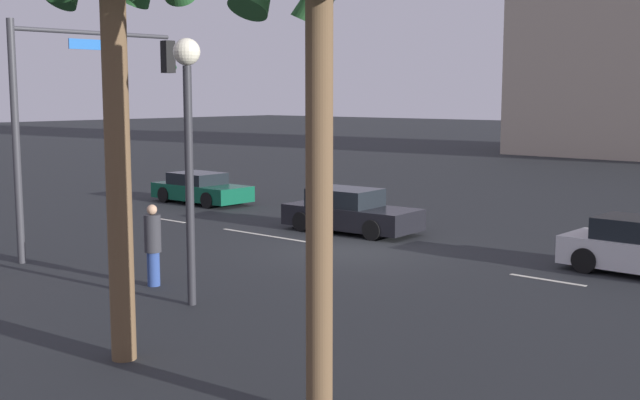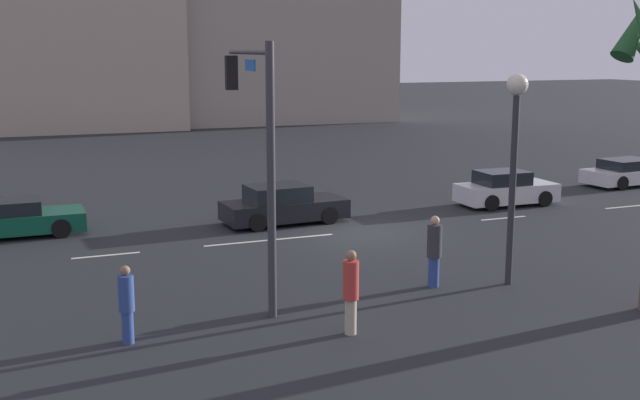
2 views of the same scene
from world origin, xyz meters
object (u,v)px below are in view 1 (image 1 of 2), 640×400
(car_1, at_px, (201,189))
(traffic_signal, at_px, (74,99))
(car_3, at_px, (350,212))
(streetlamp, at_px, (188,118))
(palm_tree_0, at_px, (312,15))
(palm_tree_1, at_px, (116,16))
(pedestrian_0, at_px, (153,243))

(car_1, relative_size, traffic_signal, 0.69)
(car_3, distance_m, streetlamp, 10.44)
(streetlamp, bearing_deg, traffic_signal, -13.15)
(car_1, relative_size, car_3, 0.96)
(palm_tree_0, bearing_deg, traffic_signal, -19.50)
(car_3, distance_m, palm_tree_1, 14.31)
(car_3, bearing_deg, traffic_signal, 66.41)
(car_1, height_order, traffic_signal, traffic_signal)
(streetlamp, distance_m, pedestrian_0, 3.60)
(car_3, distance_m, pedestrian_0, 8.93)
(car_1, relative_size, palm_tree_1, 0.57)
(car_3, height_order, traffic_signal, traffic_signal)
(streetlamp, xyz_separation_m, palm_tree_0, (-5.93, 2.89, 1.49))
(car_3, bearing_deg, palm_tree_1, 111.96)
(traffic_signal, bearing_deg, car_1, -59.02)
(traffic_signal, distance_m, palm_tree_0, 13.30)
(palm_tree_1, bearing_deg, pedestrian_0, -42.77)
(pedestrian_0, bearing_deg, car_3, -82.63)
(car_3, distance_m, traffic_signal, 9.33)
(traffic_signal, height_order, palm_tree_0, palm_tree_0)
(traffic_signal, bearing_deg, palm_tree_1, 151.58)
(pedestrian_0, bearing_deg, palm_tree_0, 156.57)
(car_3, height_order, palm_tree_1, palm_tree_1)
(streetlamp, distance_m, palm_tree_0, 6.76)
(streetlamp, height_order, palm_tree_1, palm_tree_1)
(streetlamp, bearing_deg, car_1, -41.78)
(car_1, height_order, palm_tree_1, palm_tree_1)
(palm_tree_0, bearing_deg, car_1, -37.26)
(car_3, height_order, palm_tree_0, palm_tree_0)
(car_1, xyz_separation_m, streetlamp, (-12.18, 10.88, 3.38))
(car_3, xyz_separation_m, palm_tree_1, (-5.01, 12.42, 5.04))
(palm_tree_1, bearing_deg, traffic_signal, -28.42)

